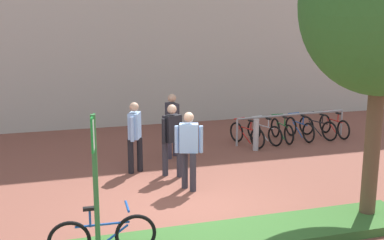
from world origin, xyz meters
TOP-DOWN VIEW (x-y plane):
  - ground_plane at (0.00, 0.00)m, footprint 60.00×60.00m
  - planter_strip at (0.07, -1.76)m, footprint 7.00×1.10m
  - tree_sidewalk at (2.94, -1.64)m, footprint 2.86×2.86m
  - parking_sign_post at (-1.98, -1.76)m, footprint 0.11×0.36m
  - bike_at_sign at (-1.89, -1.66)m, footprint 1.68×0.42m
  - bike_rack_cluster at (4.45, 4.06)m, footprint 3.75×1.75m
  - bollard_steel at (2.94, 3.34)m, footprint 0.16×0.16m
  - person_suited_navy at (0.13, 1.84)m, footprint 0.55×0.40m
  - person_casual_tan at (-0.66, 2.38)m, footprint 0.38×0.57m
  - person_shirt_white at (0.24, 0.85)m, footprint 0.59×0.38m
  - person_suited_dark at (0.52, 3.35)m, footprint 0.37×0.60m

SIDE VIEW (x-z plane):
  - ground_plane at x=0.00m, z-range 0.00..0.00m
  - planter_strip at x=0.07m, z-range 0.00..0.16m
  - bike_rack_cluster at x=4.45m, z-range -0.07..0.76m
  - bike_at_sign at x=-1.89m, z-range -0.08..0.78m
  - bollard_steel at x=2.94m, z-range 0.00..0.90m
  - person_suited_navy at x=0.13m, z-range 0.12..1.84m
  - person_casual_tan at x=-0.66m, z-range 0.12..1.84m
  - person_shirt_white at x=0.24m, z-range 0.12..1.84m
  - person_suited_dark at x=0.52m, z-range 0.12..1.84m
  - parking_sign_post at x=-1.98m, z-range 0.36..2.67m
  - tree_sidewalk at x=2.94m, z-range 1.15..6.63m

